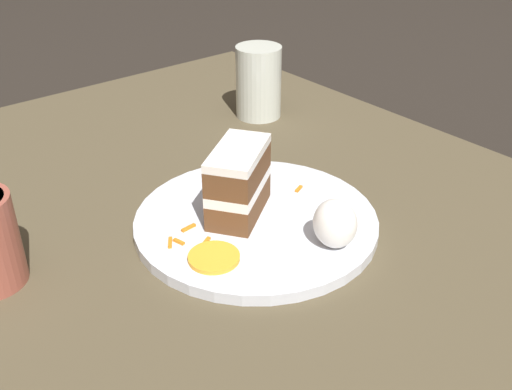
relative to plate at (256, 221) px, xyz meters
name	(u,v)px	position (x,y,z in m)	size (l,w,h in m)	color
ground_plane	(243,263)	(0.01, -0.03, -0.04)	(6.00, 6.00, 0.00)	black
dining_table	(243,250)	(0.01, -0.03, -0.02)	(1.12, 0.84, 0.04)	#4C422D
plate	(256,221)	(0.00, 0.00, 0.00)	(0.28, 0.28, 0.01)	silver
cake_slice	(238,182)	(-0.02, -0.01, 0.05)	(0.10, 0.11, 0.08)	brown
cream_dollop	(335,224)	(0.10, 0.03, 0.03)	(0.05, 0.04, 0.05)	white
orange_garnish	(214,257)	(0.04, -0.09, 0.01)	(0.05, 0.05, 0.00)	orange
carrot_shreds_scatter	(212,219)	(-0.03, -0.04, 0.01)	(0.10, 0.20, 0.00)	orange
drinking_glass	(259,87)	(-0.25, 0.21, 0.04)	(0.07, 0.07, 0.11)	beige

